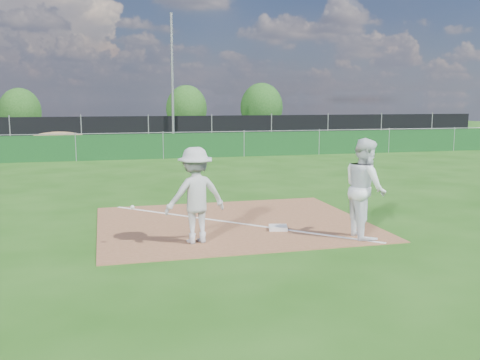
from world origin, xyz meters
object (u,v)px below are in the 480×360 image
at_px(car_left, 48,130).
at_px(car_mid, 125,130).
at_px(light_pole, 172,80).
at_px(first_base, 278,228).
at_px(tree_left, 20,112).
at_px(play_at_first, 195,195).
at_px(tree_right, 262,107).
at_px(runner, 365,188).
at_px(tree_mid, 186,109).
at_px(car_right, 216,130).

height_order(car_left, car_mid, car_left).
height_order(light_pole, car_mid, light_pole).
xyz_separation_m(first_base, tree_left, (-9.54, 32.85, 1.84)).
relative_size(first_base, play_at_first, 0.20).
height_order(car_mid, tree_right, tree_right).
bearing_deg(runner, first_base, 63.04).
relative_size(play_at_first, car_left, 0.43).
distance_m(runner, tree_mid, 34.60).
distance_m(first_base, car_left, 28.30).
bearing_deg(play_at_first, first_base, 16.78).
height_order(play_at_first, tree_mid, tree_mid).
distance_m(first_base, play_at_first, 2.17).
height_order(play_at_first, tree_right, tree_right).
relative_size(light_pole, tree_right, 1.90).
height_order(runner, tree_mid, tree_mid).
height_order(car_left, car_right, car_left).
xyz_separation_m(car_right, tree_right, (5.17, 5.91, 1.51)).
relative_size(runner, car_mid, 0.48).
distance_m(light_pole, play_at_first, 23.49).
distance_m(runner, car_mid, 28.89).
bearing_deg(car_mid, play_at_first, -177.28).
bearing_deg(tree_left, play_at_first, -77.11).
relative_size(runner, tree_left, 0.55).
relative_size(car_left, tree_mid, 1.12).
xyz_separation_m(first_base, runner, (1.53, -0.96, 0.96)).
xyz_separation_m(car_left, tree_right, (16.56, 5.21, 1.39)).
bearing_deg(car_mid, tree_left, 58.26).
bearing_deg(car_left, car_right, -84.16).
relative_size(car_left, car_right, 1.01).
height_order(play_at_first, tree_left, tree_left).
distance_m(light_pole, car_mid, 6.67).
bearing_deg(runner, car_left, 22.18).
relative_size(car_left, tree_left, 1.21).
xyz_separation_m(car_mid, tree_mid, (5.26, 5.86, 1.35)).
distance_m(light_pole, tree_left, 14.66).
relative_size(first_base, tree_mid, 0.10).
bearing_deg(car_mid, car_left, 96.09).
relative_size(car_mid, tree_mid, 1.07).
distance_m(car_left, car_mid, 5.11).
bearing_deg(first_base, runner, -32.22).
distance_m(first_base, tree_left, 34.26).
xyz_separation_m(runner, tree_right, (7.93, 33.56, 1.14)).
distance_m(car_mid, tree_right, 12.54).
bearing_deg(car_right, light_pole, 153.77).
xyz_separation_m(runner, car_right, (2.76, 27.66, -0.37)).
bearing_deg(tree_mid, car_mid, -131.87).
height_order(first_base, car_right, car_right).
bearing_deg(play_at_first, tree_mid, 81.41).
xyz_separation_m(light_pole, tree_right, (8.76, 10.03, -1.84)).
bearing_deg(car_right, play_at_first, -178.00).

